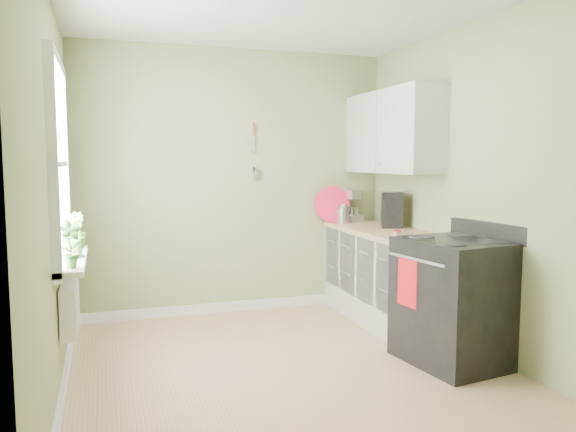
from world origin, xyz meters
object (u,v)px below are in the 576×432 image
object	(u,v)px
stove	(454,300)
stand_mixer	(348,207)
coffee_maker	(391,211)
kettle	(343,213)

from	to	relation	value
stove	stand_mixer	world-z (taller)	stand_mixer
coffee_maker	kettle	bearing A→B (deg)	123.90
stand_mixer	kettle	xyz separation A→B (m)	(-0.14, -0.19, -0.05)
stove	coffee_maker	world-z (taller)	coffee_maker
stove	stand_mixer	bearing A→B (deg)	90.91
kettle	stand_mixer	bearing A→B (deg)	53.67
kettle	coffee_maker	size ratio (longest dim) A/B	0.61
stove	coffee_maker	bearing A→B (deg)	83.71
stand_mixer	coffee_maker	xyz separation A→B (m)	(0.17, -0.66, 0.01)
kettle	coffee_maker	bearing A→B (deg)	-56.10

